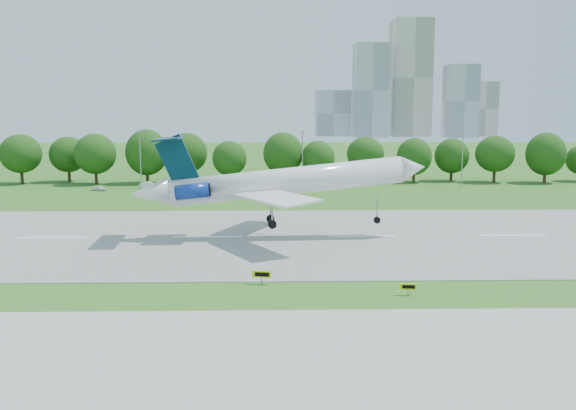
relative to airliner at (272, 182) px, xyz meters
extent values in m
plane|color=#245B18|center=(-8.38, -24.90, -7.26)|extent=(600.00, 600.00, 0.00)
cube|color=gray|center=(-8.38, 0.10, -7.22)|extent=(400.00, 45.00, 0.08)
cube|color=#ADADA8|center=(-8.38, -42.90, -7.22)|extent=(400.00, 23.00, 0.08)
cylinder|color=#382314|center=(-28.38, 67.10, -5.46)|extent=(0.70, 0.70, 3.60)
sphere|color=#183E0F|center=(-28.38, 67.10, -1.06)|extent=(8.40, 8.40, 8.40)
cylinder|color=#382314|center=(11.62, 67.10, -5.46)|extent=(0.70, 0.70, 3.60)
sphere|color=#183E0F|center=(11.62, 67.10, -1.06)|extent=(8.40, 8.40, 8.40)
cylinder|color=#382314|center=(51.62, 67.10, -5.46)|extent=(0.70, 0.70, 3.60)
sphere|color=#183E0F|center=(51.62, 67.10, -1.06)|extent=(8.40, 8.40, 8.40)
cylinder|color=gray|center=(-28.38, 57.10, -1.26)|extent=(0.24, 0.24, 12.00)
cube|color=gray|center=(-28.38, 57.10, 4.84)|extent=(0.90, 0.25, 0.18)
cylinder|color=gray|center=(6.62, 57.10, -1.26)|extent=(0.24, 0.24, 12.00)
cube|color=gray|center=(6.62, 57.10, 4.84)|extent=(0.90, 0.25, 0.18)
cylinder|color=gray|center=(41.62, 57.10, -1.26)|extent=(0.24, 0.24, 12.00)
cube|color=gray|center=(41.62, 57.10, 4.84)|extent=(0.90, 0.25, 0.18)
cube|color=#B2B2B7|center=(66.62, 355.10, 23.74)|extent=(22.00, 22.00, 62.00)
cube|color=beige|center=(96.62, 370.10, 32.74)|extent=(26.00, 26.00, 80.00)
cube|color=#B2B2B7|center=(126.62, 350.10, 16.74)|extent=(20.00, 20.00, 48.00)
cube|color=beige|center=(149.62, 375.10, 11.74)|extent=(18.00, 18.00, 38.00)
cube|color=#B2B2B7|center=(43.62, 380.10, 8.74)|extent=(24.00, 24.00, 32.00)
cylinder|color=white|center=(1.88, 0.10, 0.04)|extent=(30.10, 5.14, 6.35)
cone|color=white|center=(18.31, 1.03, 1.64)|extent=(3.69, 3.66, 3.76)
cone|color=white|center=(-15.35, -0.86, -1.25)|extent=(5.26, 3.75, 3.92)
cube|color=white|center=(0.48, -6.93, -1.13)|extent=(10.46, 13.71, 0.73)
cube|color=white|center=(-0.29, 6.94, -1.13)|extent=(9.39, 13.81, 0.73)
cube|color=#052C3E|center=(-11.99, -0.67, 2.80)|extent=(5.49, 0.80, 6.80)
cube|color=#052C3E|center=(-12.98, -0.73, 5.58)|extent=(3.70, 9.58, 0.53)
cylinder|color=navy|center=(-9.86, -3.13, -0.83)|extent=(4.43, 2.12, 2.28)
cylinder|color=navy|center=(-10.15, 2.01, -0.83)|extent=(4.43, 2.12, 2.28)
cylinder|color=gray|center=(13.76, 0.77, -3.43)|extent=(0.20, 0.20, 3.47)
cylinder|color=black|center=(13.76, 0.77, -5.17)|extent=(0.91, 0.35, 0.89)
cylinder|color=gray|center=(0.02, -2.18, -3.43)|extent=(0.24, 0.24, 3.47)
cylinder|color=black|center=(0.02, -2.18, -5.17)|extent=(1.11, 0.51, 1.09)
cylinder|color=gray|center=(-0.23, 2.17, -3.43)|extent=(0.24, 0.24, 3.47)
cylinder|color=black|center=(-0.23, 2.17, -5.17)|extent=(1.11, 0.51, 1.09)
cube|color=gray|center=(-1.01, -23.01, -6.86)|extent=(0.13, 0.13, 0.79)
cube|color=yellow|center=(-1.01, -23.01, -6.30)|extent=(1.81, 0.55, 0.62)
cube|color=black|center=(-1.03, -23.13, -6.30)|extent=(1.33, 0.28, 0.39)
cube|color=gray|center=(12.00, -27.09, -6.93)|extent=(0.10, 0.10, 0.65)
cube|color=yellow|center=(12.00, -27.09, -6.47)|extent=(1.50, 0.37, 0.51)
cube|color=black|center=(11.98, -27.19, -6.47)|extent=(1.11, 0.17, 0.33)
imported|color=white|center=(-26.57, 56.41, -6.58)|extent=(4.31, 2.15, 1.36)
imported|color=silver|center=(-36.08, 51.62, -6.72)|extent=(3.41, 2.39, 1.08)
camera|label=1|loc=(-0.02, -81.83, 8.69)|focal=40.00mm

